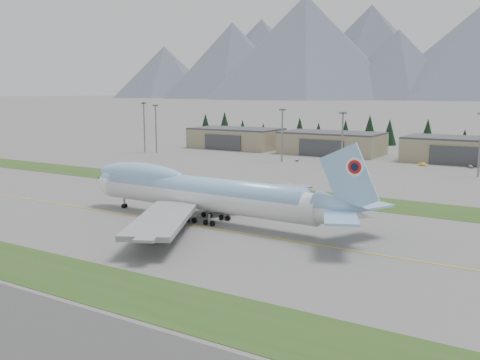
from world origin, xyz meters
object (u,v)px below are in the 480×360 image
Objects in this scene: boeing_747_freighter at (202,193)px; service_vehicle_a at (297,161)px; hangar_left at (236,138)px; hangar_center at (332,143)px; service_vehicle_b at (423,166)px; hangar_right at (463,150)px; service_vehicle_c at (470,168)px.

service_vehicle_a is at bearing 105.69° from boeing_747_freighter.
hangar_left is 55.00m from hangar_center.
service_vehicle_b is (103.21, -20.23, -5.39)m from hangar_left.
boeing_747_freighter is at bearing -60.77° from hangar_left.
hangar_center is 60.00m from hangar_right.
service_vehicle_c is (65.85, -16.53, -5.39)m from hangar_center.
hangar_right reaches higher than service_vehicle_b.
hangar_center is 34.05m from service_vehicle_a.
service_vehicle_b is at bearing -120.23° from hangar_right.
service_vehicle_b is 18.02m from service_vehicle_c.
service_vehicle_b is 0.98× the size of service_vehicle_c.
service_vehicle_a reaches higher than service_vehicle_b.
hangar_left is at bearing 120.50° from boeing_747_freighter.
hangar_right is 11.81× the size of service_vehicle_c.
boeing_747_freighter is at bearing -79.79° from hangar_center.
hangar_center reaches higher than service_vehicle_a.
hangar_left is 122.09m from service_vehicle_c.
boeing_747_freighter is 134.56m from service_vehicle_c.
hangar_left and hangar_center have the same top height.
hangar_center is 68.10m from service_vehicle_c.
hangar_center is 12.09× the size of service_vehicle_b.
hangar_right is 12.18× the size of service_vehicle_a.
hangar_left is at bearing 125.42° from service_vehicle_a.
hangar_left is at bearing 104.39° from service_vehicle_b.
boeing_747_freighter reaches higher than hangar_center.
hangar_center is at bearing 0.00° from hangar_left.
hangar_left is at bearing 153.61° from service_vehicle_c.
hangar_left is 105.31m from service_vehicle_b.
service_vehicle_a is at bearing 175.35° from service_vehicle_c.
hangar_right is at bearing 0.00° from hangar_center.
service_vehicle_a is (52.44, -33.53, -5.39)m from hangar_left.
hangar_right is (115.00, 0.00, 0.00)m from hangar_left.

